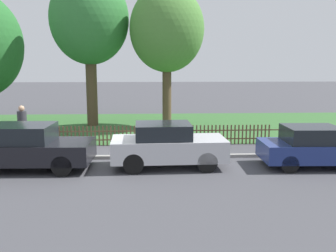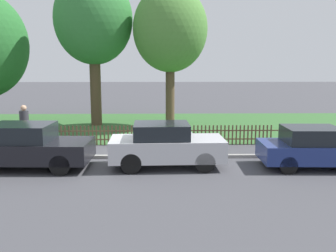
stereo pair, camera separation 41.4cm
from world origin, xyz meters
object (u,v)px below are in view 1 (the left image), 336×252
(parked_car_black_saloon, at_px, (27,147))
(tree_mid_park, at_px, (167,30))
(tree_behind_motorcycle, at_px, (89,20))
(parked_car_red_compact, at_px, (315,147))
(covered_motorcycle, at_px, (171,136))
(pedestrian_by_lamp, at_px, (22,125))
(parked_car_navy_estate, at_px, (167,145))

(parked_car_black_saloon, bearing_deg, tree_mid_park, 60.22)
(parked_car_black_saloon, height_order, tree_behind_motorcycle, tree_behind_motorcycle)
(parked_car_red_compact, height_order, covered_motorcycle, parked_car_red_compact)
(parked_car_red_compact, xyz_separation_m, covered_motorcycle, (-4.83, 2.59, -0.07))
(parked_car_black_saloon, xyz_separation_m, tree_mid_park, (5.07, 8.23, 4.55))
(tree_mid_park, bearing_deg, parked_car_red_compact, -60.58)
(parked_car_red_compact, distance_m, pedestrian_by_lamp, 11.34)
(covered_motorcycle, xyz_separation_m, tree_mid_park, (0.12, 5.77, 4.68))
(pedestrian_by_lamp, bearing_deg, tree_behind_motorcycle, 74.43)
(parked_car_navy_estate, relative_size, parked_car_red_compact, 1.02)
(parked_car_red_compact, xyz_separation_m, tree_mid_park, (-4.71, 8.36, 4.62))
(parked_car_red_compact, bearing_deg, pedestrian_by_lamp, 165.89)
(tree_behind_motorcycle, height_order, tree_mid_park, tree_behind_motorcycle)
(parked_car_navy_estate, relative_size, pedestrian_by_lamp, 2.13)
(parked_car_navy_estate, height_order, tree_behind_motorcycle, tree_behind_motorcycle)
(pedestrian_by_lamp, bearing_deg, parked_car_navy_estate, -24.50)
(parked_car_red_compact, distance_m, covered_motorcycle, 5.48)
(parked_car_navy_estate, xyz_separation_m, tree_behind_motorcycle, (-3.88, 9.01, 5.12))
(covered_motorcycle, relative_size, pedestrian_by_lamp, 1.07)
(parked_car_black_saloon, bearing_deg, pedestrian_by_lamp, 112.35)
(tree_mid_park, bearing_deg, parked_car_navy_estate, -92.55)
(parked_car_navy_estate, xyz_separation_m, tree_mid_park, (0.36, 8.16, 4.54))
(covered_motorcycle, bearing_deg, parked_car_black_saloon, -157.95)
(parked_car_black_saloon, relative_size, covered_motorcycle, 2.16)
(parked_car_black_saloon, relative_size, parked_car_red_compact, 1.11)
(parked_car_black_saloon, bearing_deg, tree_behind_motorcycle, 86.65)
(parked_car_navy_estate, relative_size, covered_motorcycle, 1.98)
(covered_motorcycle, distance_m, tree_mid_park, 7.43)
(pedestrian_by_lamp, bearing_deg, parked_car_black_saloon, -67.36)
(tree_mid_park, bearing_deg, pedestrian_by_lamp, -139.73)
(covered_motorcycle, relative_size, tree_behind_motorcycle, 0.23)
(parked_car_black_saloon, relative_size, parked_car_navy_estate, 1.09)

